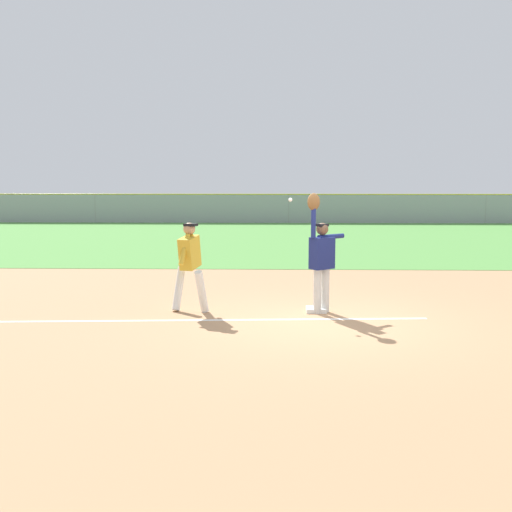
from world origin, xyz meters
name	(u,v)px	position (x,y,z in m)	size (l,w,h in m)	color
ground_plane	(322,322)	(0.00, 0.00, 0.00)	(75.02, 75.02, 0.00)	tan
outfield_grass	(294,238)	(0.00, 15.40, 0.01)	(44.85, 18.17, 0.01)	#549342
chalk_foul_line	(97,321)	(-4.04, -0.04, 0.00)	(12.00, 0.10, 0.01)	white
first_base	(316,310)	(-0.04, 0.86, 0.04)	(0.38, 0.38, 0.08)	white
fielder	(321,255)	(0.04, 0.77, 1.12)	(0.78, 0.62, 2.28)	silver
runner	(190,261)	(-2.46, 0.78, 1.00)	(0.76, 0.83, 1.72)	white
baseball	(290,200)	(-0.55, 0.96, 2.15)	(0.07, 0.07, 0.07)	white
outfield_fence	(289,208)	(0.00, 24.49, 0.84)	(44.93, 0.08, 1.68)	#93999E
parked_car_blue	(167,208)	(-7.67, 27.95, 0.67)	(4.44, 2.19, 1.25)	#23389E
parked_car_silver	(249,208)	(-2.41, 27.86, 0.67)	(4.56, 2.44, 1.25)	#B7B7BC
parked_car_black	(323,209)	(2.17, 27.21, 0.67)	(4.51, 2.33, 1.25)	black
parked_car_tan	(390,209)	(6.36, 27.48, 0.67)	(4.44, 2.19, 1.25)	tan
parked_car_red	(468,209)	(11.08, 27.29, 0.67)	(4.58, 2.48, 1.25)	#B21E1E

